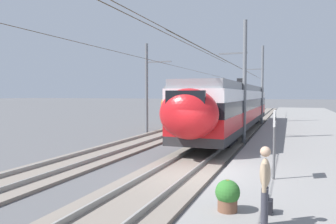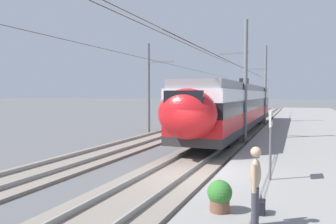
{
  "view_description": "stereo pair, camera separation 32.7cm",
  "coord_description": "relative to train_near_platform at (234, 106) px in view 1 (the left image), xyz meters",
  "views": [
    {
      "loc": [
        -11.21,
        -3.19,
        3.14
      ],
      "look_at": [
        5.5,
        3.2,
        2.14
      ],
      "focal_mm": 34.26,
      "sensor_mm": 36.0,
      "label": 1
    },
    {
      "loc": [
        -11.09,
        -3.49,
        3.14
      ],
      "look_at": [
        5.5,
        3.2,
        2.14
      ],
      "focal_mm": 34.26,
      "sensor_mm": 36.0,
      "label": 2
    }
  ],
  "objects": [
    {
      "name": "ground_plane",
      "position": [
        -14.01,
        -0.95,
        -2.22
      ],
      "size": [
        400.0,
        400.0,
        0.0
      ],
      "primitive_type": "plane",
      "color": "#565659"
    },
    {
      "name": "track_near",
      "position": [
        -14.01,
        0.0,
        -2.15
      ],
      "size": [
        120.0,
        3.0,
        0.28
      ],
      "color": "slate",
      "rests_on": "ground"
    },
    {
      "name": "track_far",
      "position": [
        -14.01,
        4.86,
        -2.15
      ],
      "size": [
        120.0,
        3.0,
        0.28
      ],
      "color": "slate",
      "rests_on": "ground"
    },
    {
      "name": "train_near_platform",
      "position": [
        0.0,
        0.0,
        0.0
      ],
      "size": [
        25.22,
        2.95,
        4.27
      ],
      "color": "#2D2D30",
      "rests_on": "track_near"
    },
    {
      "name": "train_far_track",
      "position": [
        15.25,
        4.86,
        0.01
      ],
      "size": [
        31.46,
        2.97,
        4.27
      ],
      "color": "#2D2D30",
      "rests_on": "track_far"
    },
    {
      "name": "catenary_mast_mid",
      "position": [
        -4.97,
        -1.37,
        1.77
      ],
      "size": [
        45.84,
        1.77,
        7.68
      ],
      "color": "slate",
      "rests_on": "ground"
    },
    {
      "name": "catenary_mast_east",
      "position": [
        8.33,
        -1.37,
        1.9
      ],
      "size": [
        45.84,
        1.77,
        7.98
      ],
      "color": "slate",
      "rests_on": "ground"
    },
    {
      "name": "catenary_mast_far_side",
      "position": [
        -1.36,
        6.69,
        1.61
      ],
      "size": [
        45.84,
        2.29,
        7.24
      ],
      "color": "slate",
      "rests_on": "ground"
    },
    {
      "name": "platform_sign",
      "position": [
        -14.36,
        -3.68,
        -0.21
      ],
      "size": [
        0.7,
        0.08,
        2.24
      ],
      "color": "#59595B",
      "rests_on": "platform_slab"
    },
    {
      "name": "passenger_walking",
      "position": [
        -18.35,
        -3.68,
        -0.91
      ],
      "size": [
        0.53,
        0.22,
        1.69
      ],
      "color": "#383842",
      "rests_on": "platform_slab"
    },
    {
      "name": "handbag_beside_passenger",
      "position": [
        -17.53,
        -3.72,
        -1.69
      ],
      "size": [
        0.32,
        0.18,
        0.44
      ],
      "color": "black",
      "rests_on": "platform_slab"
    },
    {
      "name": "potted_plant_platform_edge",
      "position": [
        -17.75,
        -2.8,
        -1.45
      ],
      "size": [
        0.59,
        0.59,
        0.75
      ],
      "color": "brown",
      "rests_on": "platform_slab"
    }
  ]
}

